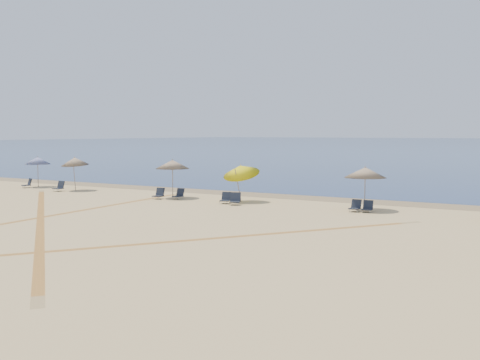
% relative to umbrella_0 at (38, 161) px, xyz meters
% --- Properties ---
extents(wet_sand, '(500.00, 500.00, 0.00)m').
position_rel_umbrella_0_xyz_m(wet_sand, '(17.98, 3.64, -2.00)').
color(wet_sand, olive).
rests_on(wet_sand, ground).
extents(umbrella_0, '(1.91, 1.91, 2.35)m').
position_rel_umbrella_0_xyz_m(umbrella_0, '(0.00, 0.00, 0.00)').
color(umbrella_0, gray).
rests_on(umbrella_0, ground).
extents(umbrella_1, '(1.95, 1.99, 2.45)m').
position_rel_umbrella_0_xyz_m(umbrella_1, '(4.47, -0.53, 0.08)').
color(umbrella_1, gray).
rests_on(umbrella_1, ground).
extents(umbrella_2, '(2.15, 2.15, 2.48)m').
position_rel_umbrella_0_xyz_m(umbrella_2, '(13.34, -0.85, 0.13)').
color(umbrella_2, gray).
rests_on(umbrella_2, ground).
extents(umbrella_3, '(2.20, 2.25, 2.56)m').
position_rel_umbrella_0_xyz_m(umbrella_3, '(18.08, -0.46, -0.09)').
color(umbrella_3, gray).
rests_on(umbrella_3, ground).
extents(umbrella_4, '(2.24, 2.24, 2.36)m').
position_rel_umbrella_0_xyz_m(umbrella_4, '(25.66, -0.36, 0.01)').
color(umbrella_4, gray).
rests_on(umbrella_4, ground).
extents(chair_0, '(0.79, 0.85, 0.70)m').
position_rel_umbrella_0_xyz_m(chair_0, '(-0.17, -0.83, -1.70)').
color(chair_0, black).
rests_on(chair_0, ground).
extents(chair_1, '(0.59, 0.69, 0.71)m').
position_rel_umbrella_0_xyz_m(chair_1, '(3.82, -1.43, -1.69)').
color(chair_1, black).
rests_on(chair_1, ground).
extents(chair_2, '(0.64, 0.72, 0.69)m').
position_rel_umbrella_0_xyz_m(chair_2, '(12.88, -1.68, -1.70)').
color(chair_2, black).
rests_on(chair_2, ground).
extents(chair_3, '(0.58, 0.67, 0.66)m').
position_rel_umbrella_0_xyz_m(chair_3, '(13.98, -1.07, -1.72)').
color(chair_3, black).
rests_on(chair_3, ground).
extents(chair_4, '(0.69, 0.76, 0.66)m').
position_rel_umbrella_0_xyz_m(chair_4, '(17.70, -1.57, -1.71)').
color(chair_4, black).
rests_on(chair_4, ground).
extents(chair_5, '(0.79, 0.85, 0.70)m').
position_rel_umbrella_0_xyz_m(chair_5, '(18.51, -1.83, -1.70)').
color(chair_5, black).
rests_on(chair_5, ground).
extents(chair_6, '(0.55, 0.64, 0.63)m').
position_rel_umbrella_0_xyz_m(chair_6, '(25.40, -1.13, -1.73)').
color(chair_6, black).
rests_on(chair_6, ground).
extents(chair_7, '(0.57, 0.65, 0.62)m').
position_rel_umbrella_0_xyz_m(chair_7, '(26.05, -1.08, -1.73)').
color(chair_7, black).
rests_on(chair_7, ground).
extents(tire_tracks, '(47.28, 43.52, 0.00)m').
position_rel_umbrella_0_xyz_m(tire_tracks, '(15.54, -12.88, -2.00)').
color(tire_tracks, tan).
rests_on(tire_tracks, ground).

